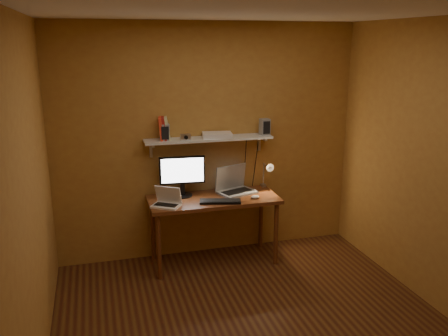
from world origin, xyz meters
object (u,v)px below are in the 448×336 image
object	(u,v)px
mouse	(255,197)
shelf_camera	(186,137)
netbook	(167,201)
keyboard	(220,201)
speaker_left	(165,132)
monitor	(182,174)
wall_shelf	(209,139)
router	(217,135)
desk_lamp	(267,172)
laptop	(234,185)
speaker_right	(265,127)
desk	(214,205)

from	to	relation	value
mouse	shelf_camera	distance (m)	0.98
netbook	keyboard	distance (m)	0.56
speaker_left	shelf_camera	size ratio (longest dim) A/B	1.54
speaker_left	monitor	bearing A→B (deg)	-6.65
wall_shelf	mouse	distance (m)	0.80
mouse	router	bearing A→B (deg)	141.74
netbook	desk_lamp	bearing A→B (deg)	44.98
laptop	router	bearing A→B (deg)	147.85
netbook	router	bearing A→B (deg)	59.48
wall_shelf	speaker_left	bearing A→B (deg)	-177.83
monitor	wall_shelf	bearing A→B (deg)	12.88
wall_shelf	shelf_camera	distance (m)	0.28
mouse	router	size ratio (longest dim) A/B	0.30
mouse	speaker_right	bearing A→B (deg)	62.47
keyboard	desk	bearing A→B (deg)	115.13
keyboard	desk_lamp	world-z (taller)	desk_lamp
keyboard	speaker_left	size ratio (longest dim) A/B	2.45
wall_shelf	monitor	distance (m)	0.48
laptop	netbook	size ratio (longest dim) A/B	1.39
shelf_camera	router	size ratio (longest dim) A/B	0.36
speaker_right	keyboard	bearing A→B (deg)	-154.52
monitor	keyboard	distance (m)	0.52
speaker_right	laptop	bearing A→B (deg)	-178.12
desk_lamp	desk	bearing A→B (deg)	-169.19
netbook	speaker_left	world-z (taller)	speaker_left
wall_shelf	speaker_right	size ratio (longest dim) A/B	7.79
shelf_camera	router	bearing A→B (deg)	8.27
laptop	speaker_right	xyz separation A→B (m)	(0.37, 0.04, 0.64)
monitor	desk	bearing A→B (deg)	-21.13
keyboard	laptop	bearing A→B (deg)	66.71
laptop	shelf_camera	xyz separation A→B (m)	(-0.54, -0.01, 0.58)
desk	monitor	xyz separation A→B (m)	(-0.31, 0.15, 0.34)
mouse	keyboard	bearing A→B (deg)	-170.57
monitor	keyboard	bearing A→B (deg)	-38.50
netbook	speaker_right	size ratio (longest dim) A/B	1.89
desk_lamp	speaker_right	size ratio (longest dim) A/B	2.09
desk	wall_shelf	bearing A→B (deg)	90.00
netbook	router	world-z (taller)	router
speaker_left	shelf_camera	distance (m)	0.23
router	wall_shelf	bearing A→B (deg)	171.81
desk	netbook	bearing A→B (deg)	-166.71
desk	mouse	bearing A→B (deg)	-18.74
monitor	netbook	world-z (taller)	monitor
desk	mouse	distance (m)	0.46
netbook	speaker_left	distance (m)	0.72
laptop	speaker_right	size ratio (longest dim) A/B	2.63
keyboard	router	size ratio (longest dim) A/B	1.36
wall_shelf	monitor	world-z (taller)	wall_shelf
keyboard	desk_lamp	xyz separation A→B (m)	(0.63, 0.29, 0.20)
laptop	desk_lamp	world-z (taller)	desk_lamp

